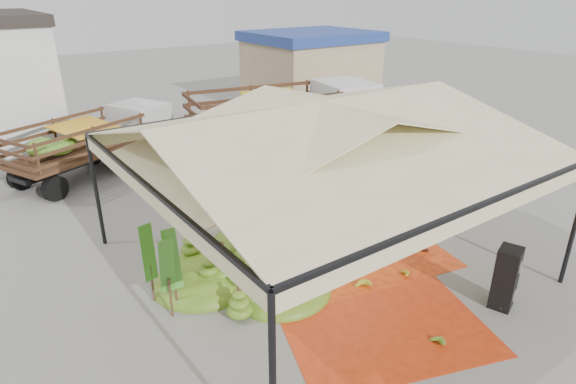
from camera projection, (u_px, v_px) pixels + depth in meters
ground at (317, 261)px, 11.94m from camera, size 90.00×90.00×0.00m
canopy_tent at (320, 133)px, 10.64m from camera, size 8.10×8.10×4.00m
building_tan at (311, 70)px, 26.19m from camera, size 6.30×5.30×4.10m
tarp_left at (375, 314)px, 10.00m from camera, size 4.99×4.87×0.01m
tarp_right at (357, 244)px, 12.71m from camera, size 4.63×4.78×0.01m
banana_heap at (272, 245)px, 11.45m from camera, size 6.95×6.36×1.22m
hand_yellow_a at (402, 273)px, 11.30m from camera, size 0.51×0.47×0.19m
hand_yellow_b at (363, 285)px, 10.80m from camera, size 0.65×0.64×0.23m
hand_red_a at (495, 305)px, 10.15m from camera, size 0.46×0.41×0.17m
hand_red_b at (423, 250)px, 12.26m from camera, size 0.47×0.44×0.17m
hand_green at (436, 341)px, 9.10m from camera, size 0.43×0.36×0.19m
hanging_bunches at (375, 180)px, 9.87m from camera, size 4.74×0.24×0.20m
speaker_stack at (506, 278)px, 10.01m from camera, size 0.62×0.58×1.39m
banana_leaves at (169, 305)px, 10.30m from camera, size 0.96×1.36×3.70m
vendor at (296, 177)px, 15.03m from camera, size 0.66×0.54×1.57m
truck_left at (100, 136)px, 17.38m from camera, size 6.40×4.36×2.09m
truck_right at (292, 111)px, 19.51m from camera, size 7.95×3.93×2.61m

